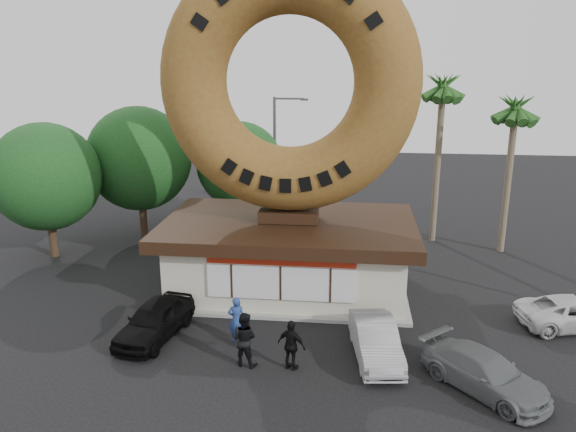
% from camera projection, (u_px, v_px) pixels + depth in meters
% --- Properties ---
extents(ground, '(90.00, 90.00, 0.00)m').
position_uv_depth(ground, '(271.00, 355.00, 20.16)').
color(ground, black).
rests_on(ground, ground).
extents(donut_shop, '(11.20, 7.20, 3.80)m').
position_uv_depth(donut_shop, '(289.00, 253.00, 25.39)').
color(donut_shop, beige).
rests_on(donut_shop, ground).
extents(giant_donut, '(10.95, 2.79, 10.95)m').
position_uv_depth(giant_donut, '(289.00, 83.00, 23.34)').
color(giant_donut, brown).
rests_on(giant_donut, donut_shop).
extents(tree_west, '(6.00, 6.00, 7.65)m').
position_uv_depth(tree_west, '(139.00, 159.00, 32.33)').
color(tree_west, '#473321').
rests_on(tree_west, ground).
extents(tree_mid, '(5.20, 5.20, 6.63)m').
position_uv_depth(tree_mid, '(240.00, 165.00, 33.82)').
color(tree_mid, '#473321').
rests_on(tree_mid, ground).
extents(tree_far, '(5.60, 5.60, 7.14)m').
position_uv_depth(tree_far, '(46.00, 177.00, 28.97)').
color(tree_far, '#473321').
rests_on(tree_far, ground).
extents(palm_near, '(2.60, 2.60, 9.75)m').
position_uv_depth(palm_near, '(443.00, 93.00, 30.41)').
color(palm_near, '#726651').
rests_on(palm_near, ground).
extents(palm_far, '(2.60, 2.60, 8.75)m').
position_uv_depth(palm_far, '(515.00, 114.00, 28.85)').
color(palm_far, '#726651').
rests_on(palm_far, ground).
extents(street_lamp, '(2.11, 0.20, 8.00)m').
position_uv_depth(street_lamp, '(277.00, 155.00, 34.41)').
color(street_lamp, '#59595E').
rests_on(street_lamp, ground).
extents(person_left, '(0.71, 0.53, 1.78)m').
position_uv_depth(person_left, '(236.00, 319.00, 20.90)').
color(person_left, navy).
rests_on(person_left, ground).
extents(person_center, '(1.09, 0.94, 1.95)m').
position_uv_depth(person_center, '(244.00, 339.00, 19.30)').
color(person_center, black).
rests_on(person_center, ground).
extents(person_right, '(1.14, 0.83, 1.80)m').
position_uv_depth(person_right, '(292.00, 345.00, 19.01)').
color(person_right, black).
rests_on(person_right, ground).
extents(car_black, '(2.40, 4.39, 1.41)m').
position_uv_depth(car_black, '(155.00, 320.00, 21.26)').
color(car_black, black).
rests_on(car_black, ground).
extents(car_silver, '(1.98, 4.24, 1.34)m').
position_uv_depth(car_silver, '(376.00, 340.00, 19.81)').
color(car_silver, '#97979B').
rests_on(car_silver, ground).
extents(car_grey, '(4.21, 4.38, 1.25)m').
position_uv_depth(car_grey, '(485.00, 372.00, 17.90)').
color(car_grey, slate).
rests_on(car_grey, ground).
extents(car_white, '(4.72, 2.83, 1.23)m').
position_uv_depth(car_white, '(574.00, 312.00, 22.10)').
color(car_white, silver).
rests_on(car_white, ground).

